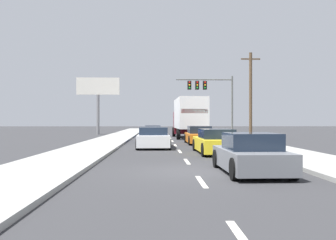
{
  "coord_description": "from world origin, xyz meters",
  "views": [
    {
      "loc": [
        -1.2,
        -12.26,
        1.68
      ],
      "look_at": [
        -0.47,
        13.79,
        1.71
      ],
      "focal_mm": 39.87,
      "sensor_mm": 36.0,
      "label": 1
    }
  ],
  "objects_px": {
    "car_blue": "(153,132)",
    "traffic_signal_mast": "(206,90)",
    "car_white": "(153,138)",
    "roadside_billboard": "(98,93)",
    "car_navy": "(151,135)",
    "car_yellow": "(215,142)",
    "utility_pole_mid": "(251,94)",
    "box_truck": "(189,116)",
    "car_orange": "(199,136)",
    "car_gray": "(251,155)"
  },
  "relations": [
    {
      "from": "car_yellow",
      "to": "car_gray",
      "type": "relative_size",
      "value": 1.15
    },
    {
      "from": "car_blue",
      "to": "car_gray",
      "type": "relative_size",
      "value": 1.14
    },
    {
      "from": "car_orange",
      "to": "car_yellow",
      "type": "distance_m",
      "value": 7.76
    },
    {
      "from": "car_blue",
      "to": "car_gray",
      "type": "bearing_deg",
      "value": -82.48
    },
    {
      "from": "car_white",
      "to": "car_gray",
      "type": "distance_m",
      "value": 11.59
    },
    {
      "from": "car_navy",
      "to": "car_white",
      "type": "xyz_separation_m",
      "value": [
        0.3,
        -6.74,
        0.04
      ]
    },
    {
      "from": "box_truck",
      "to": "roadside_billboard",
      "type": "relative_size",
      "value": 1.36
    },
    {
      "from": "car_white",
      "to": "roadside_billboard",
      "type": "bearing_deg",
      "value": 107.52
    },
    {
      "from": "car_navy",
      "to": "box_truck",
      "type": "height_order",
      "value": "box_truck"
    },
    {
      "from": "traffic_signal_mast",
      "to": "utility_pole_mid",
      "type": "bearing_deg",
      "value": -65.65
    },
    {
      "from": "car_navy",
      "to": "traffic_signal_mast",
      "type": "relative_size",
      "value": 0.71
    },
    {
      "from": "car_yellow",
      "to": "utility_pole_mid",
      "type": "relative_size",
      "value": 0.58
    },
    {
      "from": "car_yellow",
      "to": "car_orange",
      "type": "bearing_deg",
      "value": 89.62
    },
    {
      "from": "box_truck",
      "to": "roadside_billboard",
      "type": "xyz_separation_m",
      "value": [
        -10.06,
        9.58,
        2.88
      ]
    },
    {
      "from": "car_blue",
      "to": "utility_pole_mid",
      "type": "relative_size",
      "value": 0.57
    },
    {
      "from": "car_blue",
      "to": "utility_pole_mid",
      "type": "xyz_separation_m",
      "value": [
        9.2,
        -3.29,
        3.61
      ]
    },
    {
      "from": "car_blue",
      "to": "traffic_signal_mast",
      "type": "distance_m",
      "value": 8.46
    },
    {
      "from": "car_blue",
      "to": "car_orange",
      "type": "xyz_separation_m",
      "value": [
        3.48,
        -11.3,
        0.04
      ]
    },
    {
      "from": "traffic_signal_mast",
      "to": "utility_pole_mid",
      "type": "relative_size",
      "value": 0.83
    },
    {
      "from": "car_blue",
      "to": "car_white",
      "type": "relative_size",
      "value": 0.99
    },
    {
      "from": "car_navy",
      "to": "car_orange",
      "type": "xyz_separation_m",
      "value": [
        3.53,
        -3.05,
        0.03
      ]
    },
    {
      "from": "car_yellow",
      "to": "roadside_billboard",
      "type": "relative_size",
      "value": 0.68
    },
    {
      "from": "car_blue",
      "to": "car_yellow",
      "type": "distance_m",
      "value": 19.37
    },
    {
      "from": "car_gray",
      "to": "box_truck",
      "type": "bearing_deg",
      "value": 90.0
    },
    {
      "from": "car_yellow",
      "to": "utility_pole_mid",
      "type": "height_order",
      "value": "utility_pole_mid"
    },
    {
      "from": "car_navy",
      "to": "car_white",
      "type": "height_order",
      "value": "car_white"
    },
    {
      "from": "box_truck",
      "to": "car_yellow",
      "type": "xyz_separation_m",
      "value": [
        -0.02,
        -16.18,
        -1.54
      ]
    },
    {
      "from": "car_navy",
      "to": "box_truck",
      "type": "relative_size",
      "value": 0.51
    },
    {
      "from": "car_white",
      "to": "car_yellow",
      "type": "relative_size",
      "value": 1.0
    },
    {
      "from": "car_white",
      "to": "car_yellow",
      "type": "bearing_deg",
      "value": -51.97
    },
    {
      "from": "traffic_signal_mast",
      "to": "car_white",
      "type": "bearing_deg",
      "value": -107.0
    },
    {
      "from": "car_white",
      "to": "car_yellow",
      "type": "xyz_separation_m",
      "value": [
        3.19,
        -4.07,
        -0.01
      ]
    },
    {
      "from": "car_blue",
      "to": "roadside_billboard",
      "type": "relative_size",
      "value": 0.67
    },
    {
      "from": "car_white",
      "to": "roadside_billboard",
      "type": "height_order",
      "value": "roadside_billboard"
    },
    {
      "from": "car_white",
      "to": "utility_pole_mid",
      "type": "xyz_separation_m",
      "value": [
        8.96,
        11.7,
        3.56
      ]
    },
    {
      "from": "box_truck",
      "to": "car_yellow",
      "type": "bearing_deg",
      "value": -90.09
    },
    {
      "from": "car_orange",
      "to": "utility_pole_mid",
      "type": "xyz_separation_m",
      "value": [
        5.72,
        8.01,
        3.57
      ]
    },
    {
      "from": "car_yellow",
      "to": "traffic_signal_mast",
      "type": "distance_m",
      "value": 23.46
    },
    {
      "from": "car_gray",
      "to": "roadside_billboard",
      "type": "xyz_separation_m",
      "value": [
        -10.05,
        32.82,
        4.42
      ]
    },
    {
      "from": "car_orange",
      "to": "car_gray",
      "type": "xyz_separation_m",
      "value": [
        -0.03,
        -14.83,
        0.0
      ]
    },
    {
      "from": "car_white",
      "to": "box_truck",
      "type": "distance_m",
      "value": 12.62
    },
    {
      "from": "car_white",
      "to": "box_truck",
      "type": "height_order",
      "value": "box_truck"
    },
    {
      "from": "car_white",
      "to": "roadside_billboard",
      "type": "distance_m",
      "value": 23.16
    },
    {
      "from": "traffic_signal_mast",
      "to": "car_gray",
      "type": "bearing_deg",
      "value": -94.85
    },
    {
      "from": "utility_pole_mid",
      "to": "roadside_billboard",
      "type": "distance_m",
      "value": 18.71
    },
    {
      "from": "car_gray",
      "to": "traffic_signal_mast",
      "type": "xyz_separation_m",
      "value": [
        2.54,
        29.94,
        4.57
      ]
    },
    {
      "from": "box_truck",
      "to": "traffic_signal_mast",
      "type": "bearing_deg",
      "value": 69.25
    },
    {
      "from": "car_white",
      "to": "car_yellow",
      "type": "height_order",
      "value": "car_white"
    },
    {
      "from": "car_blue",
      "to": "car_navy",
      "type": "relative_size",
      "value": 0.97
    },
    {
      "from": "car_orange",
      "to": "traffic_signal_mast",
      "type": "relative_size",
      "value": 0.63
    }
  ]
}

